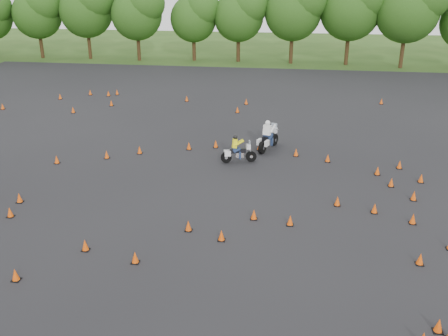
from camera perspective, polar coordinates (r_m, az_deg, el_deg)
The scene contains 6 objects.
ground at distance 21.51m, azimuth -1.49°, elevation -6.92°, with size 140.00×140.00×0.00m, color #2D5119.
asphalt_pad at distance 26.86m, azimuth 0.59°, elevation -0.79°, with size 62.00×62.00×0.00m, color black.
treeline at distance 54.07m, azimuth 8.97°, elevation 15.69°, with size 86.94×32.19×10.77m.
traffic_cones at distance 26.39m, azimuth 0.35°, elevation -0.69°, with size 36.68×32.84×0.45m.
rider_yellow at distance 28.31m, azimuth 1.71°, elevation 2.15°, with size 2.06×0.63×1.59m, color yellow, non-canonical shape.
rider_white at distance 30.48m, azimuth 5.11°, elevation 3.83°, with size 2.45×0.75×1.89m, color white, non-canonical shape.
Camera 1 is at (3.17, -18.57, 10.38)m, focal length 40.00 mm.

